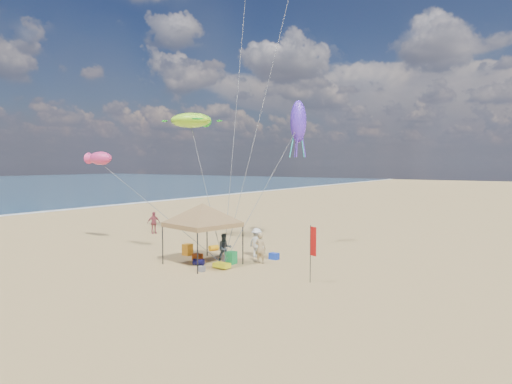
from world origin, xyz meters
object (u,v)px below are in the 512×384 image
(chair_green, at_px, (231,258))
(person_near_c, at_px, (257,243))
(beach_cart, at_px, (222,265))
(person_near_a, at_px, (260,248))
(canopy_tent, at_px, (202,206))
(feather_flag, at_px, (312,245))
(chair_yellow, at_px, (188,250))
(cooler_blue, at_px, (274,256))
(person_far_a, at_px, (154,223))
(person_near_b, at_px, (225,248))
(cooler_red, at_px, (198,257))

(chair_green, distance_m, person_near_c, 2.30)
(person_near_c, bearing_deg, chair_green, 95.90)
(beach_cart, bearing_deg, person_near_a, 65.69)
(canopy_tent, distance_m, person_near_c, 4.31)
(feather_flag, xyz_separation_m, chair_yellow, (-9.42, 1.54, -1.51))
(cooler_blue, height_order, chair_yellow, chair_yellow)
(person_near_c, bearing_deg, person_near_a, 143.58)
(beach_cart, height_order, person_far_a, person_far_a)
(chair_yellow, relative_size, person_near_b, 0.42)
(person_near_b, bearing_deg, cooler_blue, -1.10)
(feather_flag, relative_size, cooler_red, 5.12)
(feather_flag, distance_m, person_near_b, 6.40)
(feather_flag, distance_m, person_far_a, 18.77)
(feather_flag, height_order, chair_yellow, feather_flag)
(feather_flag, xyz_separation_m, person_near_c, (-5.49, 3.39, -0.97))
(canopy_tent, relative_size, person_near_a, 3.60)
(beach_cart, xyz_separation_m, person_near_b, (-0.81, 1.30, 0.64))
(cooler_red, xyz_separation_m, chair_yellow, (-1.46, 0.72, 0.16))
(person_near_b, height_order, person_far_a, person_far_a)
(chair_green, height_order, person_near_b, person_near_b)
(chair_yellow, bearing_deg, chair_green, -5.84)
(cooler_red, bearing_deg, person_near_a, 20.20)
(feather_flag, bearing_deg, person_near_b, 169.20)
(chair_yellow, bearing_deg, beach_cart, -22.47)
(person_far_a, bearing_deg, canopy_tent, -96.80)
(chair_green, bearing_deg, cooler_blue, 59.37)
(canopy_tent, height_order, person_near_b, canopy_tent)
(beach_cart, bearing_deg, person_far_a, 151.88)
(feather_flag, height_order, person_near_b, feather_flag)
(canopy_tent, bearing_deg, cooler_red, 146.21)
(person_near_a, bearing_deg, chair_yellow, -4.63)
(beach_cart, height_order, person_near_a, person_near_a)
(person_near_a, distance_m, person_near_c, 1.67)
(chair_green, height_order, person_near_c, person_near_c)
(feather_flag, height_order, beach_cart, feather_flag)
(chair_yellow, height_order, person_near_b, person_near_b)
(person_far_a, bearing_deg, person_near_a, -84.26)
(cooler_blue, xyz_separation_m, beach_cart, (-1.07, -3.64, 0.01))
(person_near_a, xyz_separation_m, person_near_c, (-1.11, 1.25, 0.01))
(chair_green, relative_size, beach_cart, 0.78)
(feather_flag, relative_size, chair_green, 3.95)
(canopy_tent, xyz_separation_m, person_far_a, (-10.64, 6.25, -2.44))
(cooler_red, relative_size, chair_yellow, 0.77)
(feather_flag, xyz_separation_m, chair_green, (-5.72, 1.17, -1.51))
(chair_green, relative_size, person_near_a, 0.40)
(cooler_red, distance_m, beach_cart, 2.73)
(chair_yellow, xyz_separation_m, person_far_a, (-8.20, 4.87, 0.54))
(cooler_blue, bearing_deg, chair_green, -120.63)
(canopy_tent, bearing_deg, person_near_a, 37.14)
(cooler_red, xyz_separation_m, beach_cart, (2.56, -0.94, 0.01))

